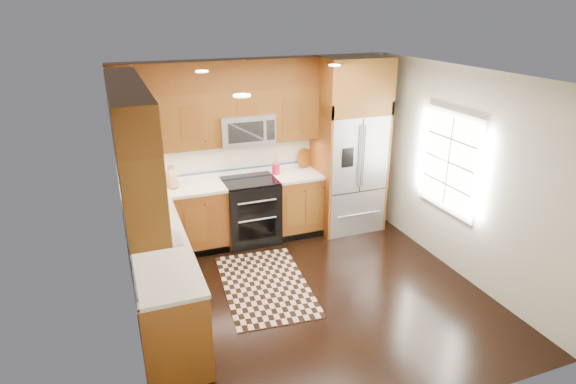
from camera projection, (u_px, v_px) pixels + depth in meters
name	position (u px, v px, depth m)	size (l,w,h in m)	color
ground	(311.00, 295.00, 5.80)	(4.00, 4.00, 0.00)	black
wall_back	(259.00, 148.00, 7.07)	(4.00, 0.02, 2.60)	beige
wall_left	(125.00, 222.00, 4.67)	(0.02, 4.00, 2.60)	beige
wall_right	(460.00, 174.00, 5.99)	(0.02, 4.00, 2.60)	beige
window	(449.00, 162.00, 6.12)	(0.04, 1.10, 1.30)	white
base_cabinets	(193.00, 246.00, 6.01)	(2.85, 3.00, 0.90)	brown
countertop	(200.00, 207.00, 5.99)	(2.86, 3.01, 0.04)	beige
upper_cabinets	(187.00, 118.00, 5.63)	(2.85, 3.00, 1.15)	brown
range	(251.00, 211.00, 7.00)	(0.76, 0.67, 0.95)	black
microwave	(246.00, 129.00, 6.68)	(0.76, 0.40, 0.42)	#B2B2B7
refrigerator	(349.00, 146.00, 7.18)	(0.98, 0.75, 2.60)	#B2B2B7
sink_faucet	(153.00, 236.00, 5.06)	(0.54, 0.44, 0.37)	#B2B2B7
rug	(265.00, 285.00, 6.00)	(1.01, 1.69, 0.01)	black
knife_block	(172.00, 178.00, 6.52)	(0.16, 0.19, 0.32)	#AC7E53
utensil_crock	(276.00, 167.00, 7.04)	(0.14, 0.14, 0.33)	#AD1530
cutting_board	(304.00, 167.00, 7.38)	(0.30, 0.30, 0.02)	brown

